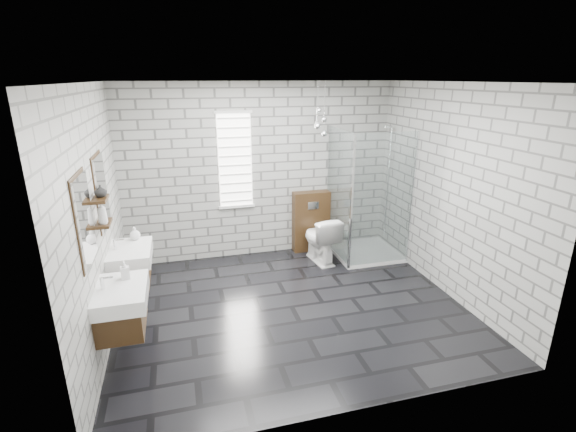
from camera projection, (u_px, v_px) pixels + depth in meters
name	position (u px, v px, depth m)	size (l,w,h in m)	color
floor	(292.00, 307.00, 5.26)	(4.20, 3.60, 0.02)	black
ceiling	(292.00, 81.00, 4.39)	(4.20, 3.60, 0.02)	white
wall_back	(261.00, 172.00, 6.48)	(4.20, 0.02, 2.70)	#9E9F99
wall_front	(356.00, 271.00, 3.17)	(4.20, 0.02, 2.70)	#9E9F99
wall_left	(96.00, 220.00, 4.30)	(0.02, 3.60, 2.70)	#9E9F99
wall_right	(450.00, 192.00, 5.34)	(0.02, 3.60, 2.70)	#9E9F99
vanity_left	(117.00, 296.00, 3.99)	(0.47, 0.70, 1.57)	#392511
vanity_right	(127.00, 256.00, 4.90)	(0.47, 0.70, 1.57)	#392511
shelf_lower	(104.00, 223.00, 4.29)	(0.14, 0.30, 0.03)	#392511
shelf_upper	(100.00, 199.00, 4.21)	(0.14, 0.30, 0.03)	#392511
window	(235.00, 161.00, 6.30)	(0.56, 0.05, 1.48)	white
cistern_panel	(311.00, 221.00, 6.85)	(0.60, 0.20, 1.00)	#392511
flush_plate	(313.00, 206.00, 6.66)	(0.18, 0.01, 0.12)	silver
shower_enclosure	(364.00, 228.00, 6.55)	(1.00, 1.00, 2.03)	white
pendant_cluster	(320.00, 122.00, 6.02)	(0.23, 0.23, 0.77)	silver
toilet	(320.00, 239.00, 6.46)	(0.41, 0.72, 0.74)	white
soap_bottle_a	(125.00, 270.00, 4.11)	(0.08, 0.09, 0.18)	#B2B2B2
soap_bottle_b	(135.00, 233.00, 5.11)	(0.13, 0.13, 0.16)	#B2B2B2
soap_bottle_c	(102.00, 213.00, 4.20)	(0.09, 0.09, 0.24)	#B2B2B2
vase	(100.00, 191.00, 4.21)	(0.12, 0.12, 0.13)	#B2B2B2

